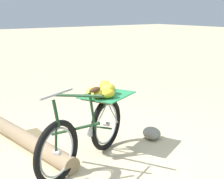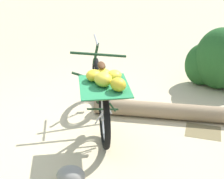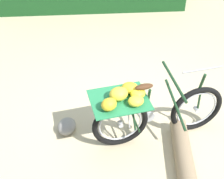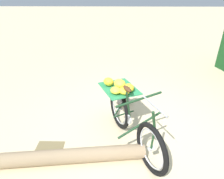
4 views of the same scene
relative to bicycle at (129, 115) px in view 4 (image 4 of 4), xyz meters
The scene contains 5 objects.
ground_plane 0.60m from the bicycle, 148.15° to the right, with size 60.00×60.00×0.00m, color beige.
bicycle is the anchor object (origin of this frame).
fallen_log 1.09m from the bicycle, 30.54° to the left, with size 0.22×0.22×2.20m, color #937A5B.
path_stone 1.19m from the bicycle, 87.92° to the right, with size 0.29×0.25×0.18m, color gray.
leaf_litter_patch 1.40m from the bicycle, 12.13° to the left, with size 0.44×0.36×0.01m, color olive.
Camera 4 is at (0.50, 2.73, 2.27)m, focal length 30.91 mm.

